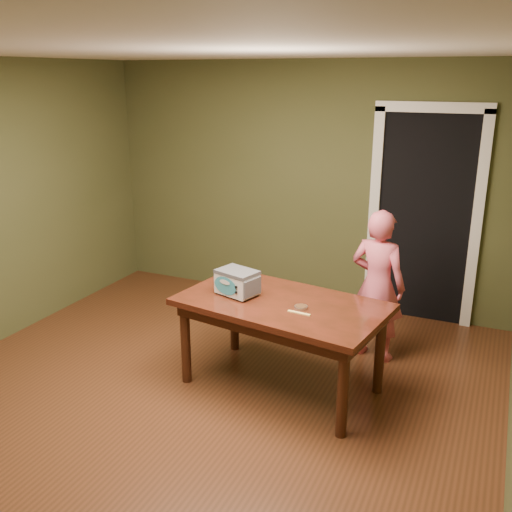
# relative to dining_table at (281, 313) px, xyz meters

# --- Properties ---
(floor) EXTENTS (5.00, 5.00, 0.00)m
(floor) POSITION_rel_dining_table_xyz_m (-0.53, -0.59, -0.65)
(floor) COLOR #542B18
(floor) RESTS_ON ground
(room_shell) EXTENTS (4.52, 5.02, 2.61)m
(room_shell) POSITION_rel_dining_table_xyz_m (-0.53, -0.59, 1.06)
(room_shell) COLOR #474A27
(room_shell) RESTS_ON ground
(doorway) EXTENTS (1.10, 0.66, 2.25)m
(doorway) POSITION_rel_dining_table_xyz_m (0.77, 2.19, 0.41)
(doorway) COLOR black
(doorway) RESTS_ON ground
(dining_table) EXTENTS (1.72, 1.13, 0.75)m
(dining_table) POSITION_rel_dining_table_xyz_m (0.00, 0.00, 0.00)
(dining_table) COLOR #32160B
(dining_table) RESTS_ON floor
(toy_oven) EXTENTS (0.38, 0.30, 0.21)m
(toy_oven) POSITION_rel_dining_table_xyz_m (-0.38, -0.01, 0.21)
(toy_oven) COLOR #4C4F54
(toy_oven) RESTS_ON dining_table
(baking_pan) EXTENTS (0.10, 0.10, 0.02)m
(baking_pan) POSITION_rel_dining_table_xyz_m (0.19, -0.07, 0.11)
(baking_pan) COLOR silver
(baking_pan) RESTS_ON dining_table
(spatula) EXTENTS (0.18, 0.04, 0.01)m
(spatula) POSITION_rel_dining_table_xyz_m (0.20, -0.16, 0.10)
(spatula) COLOR #FFD86E
(spatula) RESTS_ON dining_table
(child) EXTENTS (0.55, 0.41, 1.36)m
(child) POSITION_rel_dining_table_xyz_m (0.57, 0.84, 0.03)
(child) COLOR #DF5B70
(child) RESTS_ON floor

